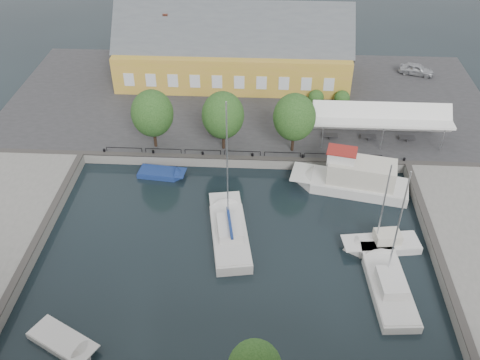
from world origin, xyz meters
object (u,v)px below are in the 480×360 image
Objects in this scene: tent_canopy at (381,117)px; car_silver at (416,69)px; east_boat_c at (388,288)px; launch_sw at (63,342)px; east_boat_b at (383,245)px; warehouse at (229,52)px; car_red at (222,123)px; center_sailboat at (229,234)px; trawler at (354,181)px; launch_nw at (161,174)px.

car_silver is (7.23, 15.91, -1.95)m from tent_canopy.
launch_sw is (-23.28, -6.05, -0.17)m from east_boat_c.
east_boat_b reaches higher than launch_sw.
warehouse reaches higher than launch_sw.
center_sailboat is (1.94, -16.20, -1.28)m from car_red.
tent_canopy is 20.34m from east_boat_c.
center_sailboat is 2.39× the size of launch_sw.
center_sailboat reaches higher than east_boat_c.
car_red reaches higher than launch_sw.
warehouse is 2.04× the size of tent_canopy.
east_boat_c is (1.21, -12.56, -0.76)m from trawler.
launch_sw is (-23.59, -10.73, -0.17)m from east_boat_b.
east_boat_b reaches higher than car_red.
trawler is at bearing -3.94° from launch_nw.
east_boat_c is (-9.29, -35.85, -1.48)m from car_silver.
center_sailboat reaches higher than launch_sw.
trawler is 1.02× the size of east_boat_c.
tent_canopy is 8.51m from trawler.
car_red is 25.90m from east_boat_c.
trawler is 12.64m from east_boat_c.
east_boat_b is at bearing -2.55° from center_sailboat.
east_boat_b is (12.81, -0.57, -0.10)m from center_sailboat.
car_silver is 0.89× the size of launch_nw.
warehouse is at bearing 122.09° from trawler.
launch_sw is (-8.76, -39.85, -4.34)m from warehouse.
east_boat_c is 24.06m from launch_sw.
launch_nw is (-7.35, 8.59, -0.27)m from center_sailboat.
tent_canopy is 36.48m from launch_sw.
warehouse is 3.14× the size of east_boat_b.
east_boat_c is at bearing -84.50° from trawler.
center_sailboat is at bearing -147.10° from trawler.
east_boat_c is at bearing -47.37° from car_red.
warehouse reaches higher than car_red.
trawler is (-3.28, -7.38, -2.67)m from tent_canopy.
launch_sw is (-32.58, -41.90, -1.65)m from car_silver.
car_silver is at bearing 52.13° from launch_sw.
center_sailboat is at bearing 157.20° from east_boat_c.
warehouse is 7.28× the size of car_red.
trawler is at bearing 174.41° from car_silver.
east_boat_b is at bearing -39.99° from car_red.
center_sailboat is at bearing -49.45° from launch_nw.
warehouse is 5.21× the size of launch_sw.
car_red is at bearing 123.95° from east_boat_c.
trawler is (11.29, 7.30, 0.65)m from center_sailboat.
car_silver reaches higher than launch_nw.
tent_canopy is 3.24× the size of car_silver.
tent_canopy reaches higher than launch_sw.
trawler is at bearing 95.50° from east_boat_c.
launch_sw is at bearing -139.87° from trawler.
trawler is at bearing -57.91° from warehouse.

